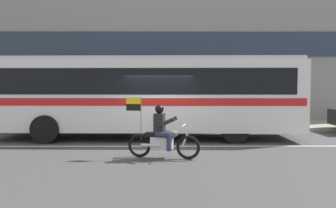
% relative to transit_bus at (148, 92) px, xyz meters
% --- Properties ---
extents(ground_plane, '(60.00, 60.00, 0.00)m').
position_rel_transit_bus_xyz_m(ground_plane, '(0.47, -1.19, -1.88)').
color(ground_plane, '#3D3D3F').
extents(sidewalk_curb, '(28.00, 3.80, 0.15)m').
position_rel_transit_bus_xyz_m(sidewalk_curb, '(0.47, 3.91, -1.81)').
color(sidewalk_curb, gray).
rests_on(sidewalk_curb, ground_plane).
extents(lane_center_stripe, '(26.60, 0.14, 0.01)m').
position_rel_transit_bus_xyz_m(lane_center_stripe, '(0.47, -1.79, -1.88)').
color(lane_center_stripe, silver).
rests_on(lane_center_stripe, ground_plane).
extents(office_building_facade, '(28.00, 0.89, 12.99)m').
position_rel_transit_bus_xyz_m(office_building_facade, '(0.47, 6.20, 4.62)').
color(office_building_facade, gray).
rests_on(office_building_facade, ground_plane).
extents(transit_bus, '(12.00, 2.88, 3.22)m').
position_rel_transit_bus_xyz_m(transit_bus, '(0.00, 0.00, 0.00)').
color(transit_bus, silver).
rests_on(transit_bus, ground_plane).
extents(motorcycle_with_rider, '(2.16, 0.73, 1.78)m').
position_rel_transit_bus_xyz_m(motorcycle_with_rider, '(0.65, -3.68, -1.22)').
color(motorcycle_with_rider, black).
rests_on(motorcycle_with_rider, ground_plane).
extents(fire_hydrant, '(0.22, 0.30, 0.75)m').
position_rel_transit_bus_xyz_m(fire_hydrant, '(4.72, 3.01, -1.37)').
color(fire_hydrant, red).
rests_on(fire_hydrant, sidewalk_curb).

